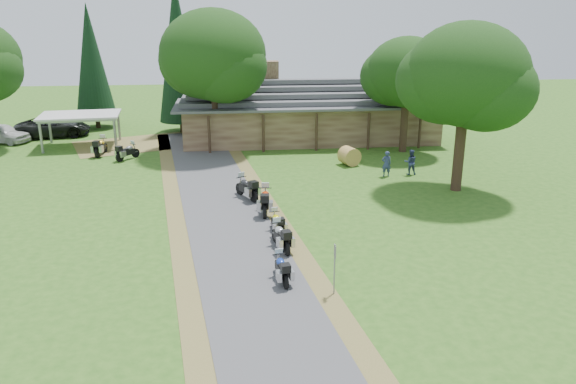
{
  "coord_description": "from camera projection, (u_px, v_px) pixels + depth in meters",
  "views": [
    {
      "loc": [
        -0.32,
        -21.51,
        10.31
      ],
      "look_at": [
        2.36,
        4.83,
        1.6
      ],
      "focal_mm": 35.0,
      "sensor_mm": 36.0,
      "label": 1
    }
  ],
  "objects": [
    {
      "name": "driveway",
      "position": [
        231.0,
        230.0,
        27.31
      ],
      "size": [
        51.95,
        51.95,
        0.0
      ],
      "primitive_type": "plane",
      "rotation": [
        0.0,
        0.0,
        0.14
      ],
      "color": "#4A4A4C",
      "rests_on": "ground"
    },
    {
      "name": "oak_driveway",
      "position": [
        464.0,
        98.0,
        31.67
      ],
      "size": [
        6.87,
        6.87,
        10.94
      ],
      "primitive_type": null,
      "color": "black",
      "rests_on": "ground"
    },
    {
      "name": "motorcycle_carport_b",
      "position": [
        127.0,
        151.0,
        39.88
      ],
      "size": [
        1.64,
        1.8,
        1.26
      ],
      "primitive_type": null,
      "rotation": [
        0.0,
        0.0,
        0.88
      ],
      "color": "slate",
      "rests_on": "ground"
    },
    {
      "name": "lodge",
      "position": [
        308.0,
        108.0,
        46.07
      ],
      "size": [
        21.4,
        9.4,
        4.9
      ],
      "primitive_type": null,
      "color": "brown",
      "rests_on": "ground"
    },
    {
      "name": "cedar_far",
      "position": [
        92.0,
        67.0,
        49.05
      ],
      "size": [
        3.54,
        3.54,
        10.82
      ],
      "primitive_type": "cone",
      "color": "black",
      "rests_on": "ground"
    },
    {
      "name": "ground",
      "position": [
        244.0,
        266.0,
        23.58
      ],
      "size": [
        120.0,
        120.0,
        0.0
      ],
      "primitive_type": "plane",
      "color": "#2C5818",
      "rests_on": "ground"
    },
    {
      "name": "person_a",
      "position": [
        387.0,
        162.0,
        35.79
      ],
      "size": [
        0.56,
        0.41,
        1.94
      ],
      "primitive_type": "imported",
      "rotation": [
        0.0,
        0.0,
        3.13
      ],
      "color": "navy",
      "rests_on": "ground"
    },
    {
      "name": "car_white_sedan",
      "position": [
        2.0,
        131.0,
        44.82
      ],
      "size": [
        4.47,
        6.24,
        1.91
      ],
      "primitive_type": "imported",
      "rotation": [
        0.0,
        0.0,
        1.17
      ],
      "color": "silver",
      "rests_on": "ground"
    },
    {
      "name": "cedar_near",
      "position": [
        178.0,
        57.0,
        47.07
      ],
      "size": [
        3.77,
        3.77,
        12.83
      ],
      "primitive_type": "cone",
      "color": "black",
      "rests_on": "ground"
    },
    {
      "name": "motorcycle_row_e",
      "position": [
        247.0,
        187.0,
        31.63
      ],
      "size": [
        1.54,
        2.12,
        1.4
      ],
      "primitive_type": null,
      "rotation": [
        0.0,
        0.0,
        2.06
      ],
      "color": "black",
      "rests_on": "ground"
    },
    {
      "name": "motorcycle_carport_a",
      "position": [
        101.0,
        146.0,
        41.06
      ],
      "size": [
        0.94,
        2.11,
        1.4
      ],
      "primitive_type": null,
      "rotation": [
        0.0,
        0.0,
        1.43
      ],
      "color": "gold",
      "rests_on": "ground"
    },
    {
      "name": "carport",
      "position": [
        82.0,
        130.0,
        43.49
      ],
      "size": [
        6.24,
        4.48,
        2.55
      ],
      "primitive_type": null,
      "rotation": [
        0.0,
        0.0,
        0.1
      ],
      "color": "beige",
      "rests_on": "ground"
    },
    {
      "name": "hay_bale",
      "position": [
        349.0,
        156.0,
        38.5
      ],
      "size": [
        1.56,
        1.5,
        1.25
      ],
      "primitive_type": "cylinder",
      "rotation": [
        1.57,
        0.0,
        0.33
      ],
      "color": "olive",
      "rests_on": "ground"
    },
    {
      "name": "motorcycle_row_a",
      "position": [
        282.0,
        267.0,
        22.09
      ],
      "size": [
        0.79,
        1.76,
        1.16
      ],
      "primitive_type": null,
      "rotation": [
        0.0,
        0.0,
        1.71
      ],
      "color": "#1A369B",
      "rests_on": "ground"
    },
    {
      "name": "oak_lodge_right",
      "position": [
        406.0,
        88.0,
        40.86
      ],
      "size": [
        5.99,
        5.99,
        9.52
      ],
      "primitive_type": null,
      "color": "black",
      "rests_on": "ground"
    },
    {
      "name": "car_dark_suv",
      "position": [
        52.0,
        122.0,
        46.79
      ],
      "size": [
        3.94,
        6.85,
        2.47
      ],
      "primitive_type": "imported",
      "rotation": [
        0.0,
        0.0,
        1.77
      ],
      "color": "black",
      "rests_on": "ground"
    },
    {
      "name": "oak_lodge_left",
      "position": [
        214.0,
        74.0,
        41.04
      ],
      "size": [
        7.73,
        7.73,
        11.44
      ],
      "primitive_type": null,
      "color": "black",
      "rests_on": "ground"
    },
    {
      "name": "motorcycle_row_c",
      "position": [
        277.0,
        222.0,
        26.81
      ],
      "size": [
        0.82,
        1.73,
        1.14
      ],
      "primitive_type": null,
      "rotation": [
        0.0,
        0.0,
        1.75
      ],
      "color": "#E0DC01",
      "rests_on": "ground"
    },
    {
      "name": "sign_post",
      "position": [
        334.0,
        270.0,
        20.93
      ],
      "size": [
        0.36,
        0.06,
        2.02
      ],
      "primitive_type": null,
      "color": "gray",
      "rests_on": "ground"
    },
    {
      "name": "motorcycle_row_b",
      "position": [
        281.0,
        235.0,
        25.01
      ],
      "size": [
        1.06,
        1.99,
        1.3
      ],
      "primitive_type": null,
      "rotation": [
        0.0,
        0.0,
        1.82
      ],
      "color": "#A7AAAE",
      "rests_on": "ground"
    },
    {
      "name": "motorcycle_row_d",
      "position": [
        265.0,
        200.0,
        29.42
      ],
      "size": [
        0.88,
        2.18,
        1.46
      ],
      "primitive_type": null,
      "rotation": [
        0.0,
        0.0,
        1.48
      ],
      "color": "red",
      "rests_on": "ground"
    },
    {
      "name": "person_b",
      "position": [
        411.0,
        160.0,
        36.19
      ],
      "size": [
        0.61,
        0.48,
        1.93
      ],
      "primitive_type": "imported",
      "rotation": [
        0.0,
        0.0,
        2.98
      ],
      "color": "navy",
      "rests_on": "ground"
    }
  ]
}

